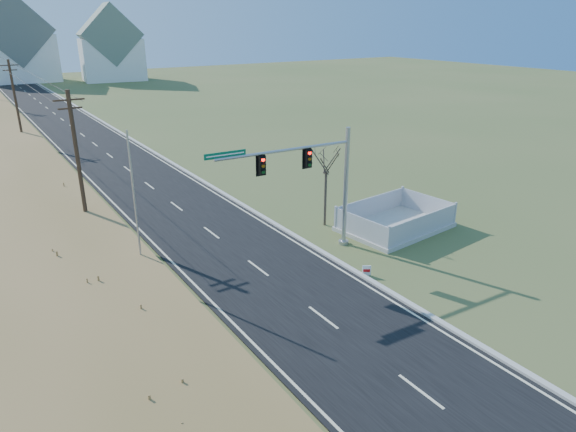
% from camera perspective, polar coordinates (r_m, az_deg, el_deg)
% --- Properties ---
extents(ground, '(260.00, 260.00, 0.00)m').
position_cam_1_polar(ground, '(25.51, 1.20, -9.31)').
color(ground, '#47582B').
rests_on(ground, ground).
extents(road, '(8.00, 180.00, 0.06)m').
position_cam_1_polar(road, '(70.48, -22.59, 8.88)').
color(road, black).
rests_on(road, ground).
extents(curb, '(0.30, 180.00, 0.18)m').
position_cam_1_polar(curb, '(71.32, -19.31, 9.47)').
color(curb, '#B2AFA8').
rests_on(curb, ground).
extents(utility_pole_near, '(1.80, 0.26, 9.00)m').
position_cam_1_polar(utility_pole_near, '(34.68, -22.31, 5.75)').
color(utility_pole_near, '#422D1E').
rests_on(utility_pole_near, ground).
extents(utility_pole_mid, '(1.80, 0.26, 9.00)m').
position_cam_1_polar(utility_pole_mid, '(63.98, -28.00, 11.23)').
color(utility_pole_mid, '#422D1E').
rests_on(utility_pole_mid, ground).
extents(condo_n, '(15.27, 10.20, 18.54)m').
position_cam_1_polar(condo_n, '(131.08, -27.92, 16.35)').
color(condo_n, white).
rests_on(condo_n, ground).
extents(condo_ne, '(14.12, 10.51, 16.52)m').
position_cam_1_polar(condo_ne, '(126.56, -19.03, 17.14)').
color(condo_ne, white).
rests_on(condo_ne, ground).
extents(traffic_signal_mast, '(9.03, 0.75, 7.19)m').
position_cam_1_polar(traffic_signal_mast, '(29.19, 3.54, 4.11)').
color(traffic_signal_mast, '#9EA0A5').
rests_on(traffic_signal_mast, ground).
extents(fence_enclosure, '(7.38, 5.41, 1.59)m').
position_cam_1_polar(fence_enclosure, '(34.45, 11.81, -0.89)').
color(fence_enclosure, '#B7B5AD').
rests_on(fence_enclosure, ground).
extents(open_sign, '(0.41, 0.30, 0.57)m').
position_cam_1_polar(open_sign, '(27.95, 8.72, -6.00)').
color(open_sign, white).
rests_on(open_sign, ground).
extents(flagpole, '(0.36, 0.36, 7.91)m').
position_cam_1_polar(flagpole, '(27.47, -16.44, -0.62)').
color(flagpole, '#B7B5AD').
rests_on(flagpole, ground).
extents(bare_tree, '(2.14, 2.14, 5.66)m').
position_cam_1_polar(bare_tree, '(33.05, 4.29, 6.36)').
color(bare_tree, '#4C3F33').
rests_on(bare_tree, ground).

